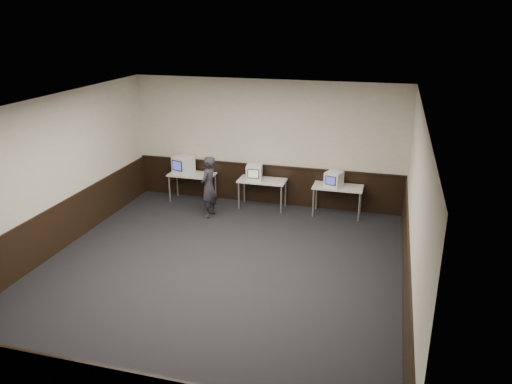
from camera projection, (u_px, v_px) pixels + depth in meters
The scene contains 17 objects.
floor at pixel (215, 274), 9.54m from camera, with size 8.00×8.00×0.00m, color black.
ceiling at pixel (209, 107), 8.46m from camera, with size 8.00×8.00×0.00m, color white.
back_wall at pixel (266, 143), 12.63m from camera, with size 7.00×7.00×0.00m, color silver.
front_wall at pixel (85, 319), 5.37m from camera, with size 7.00×7.00×0.00m, color silver.
left_wall at pixel (46, 179), 9.87m from camera, with size 8.00×8.00×0.00m, color silver.
right_wall at pixel (414, 215), 8.13m from camera, with size 8.00×8.00×0.00m, color silver.
wainscot_back at pixel (266, 184), 12.99m from camera, with size 6.98×0.04×1.00m, color black.
wainscot_left at pixel (54, 230), 10.24m from camera, with size 0.04×7.98×1.00m, color black.
wainscot_right at pixel (406, 274), 8.51m from camera, with size 0.04×7.98×1.00m, color black.
wainscot_rail at pixel (266, 165), 12.79m from camera, with size 6.98×0.06×0.04m, color black.
desk_left at pixel (192, 176), 13.05m from camera, with size 1.20×0.60×0.75m.
desk_center at pixel (262, 182), 12.58m from camera, with size 1.20×0.60×0.75m.
desk_right at pixel (338, 189), 12.11m from camera, with size 1.20×0.60×0.75m.
emac_left at pixel (183, 164), 13.05m from camera, with size 0.57×0.59×0.44m.
emac_center at pixel (254, 172), 12.51m from camera, with size 0.44×0.46×0.38m.
emac_right at pixel (334, 179), 12.00m from camera, with size 0.47×0.48×0.37m.
person at pixel (209, 187), 12.01m from camera, with size 0.55×0.36×1.52m, color #242329.
Camera 1 is at (3.00, -7.94, 4.70)m, focal length 35.00 mm.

